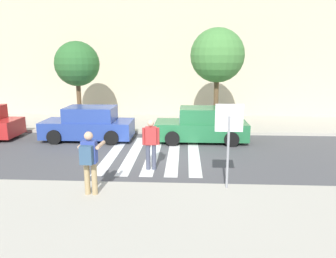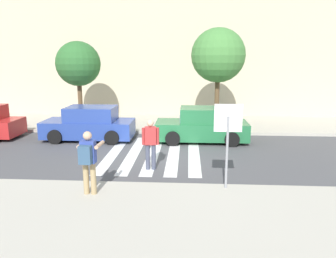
{
  "view_description": "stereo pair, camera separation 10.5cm",
  "coord_description": "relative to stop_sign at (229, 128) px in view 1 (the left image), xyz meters",
  "views": [
    {
      "loc": [
        1.24,
        -12.24,
        3.74
      ],
      "look_at": [
        0.6,
        -0.2,
        1.1
      ],
      "focal_mm": 35.0,
      "sensor_mm": 36.0,
      "label": 1
    },
    {
      "loc": [
        1.34,
        -12.23,
        3.74
      ],
      "look_at": [
        0.6,
        -0.2,
        1.1
      ],
      "focal_mm": 35.0,
      "sensor_mm": 36.0,
      "label": 2
    }
  ],
  "objects": [
    {
      "name": "ground_plane",
      "position": [
        -2.43,
        3.45,
        -1.87
      ],
      "size": [
        120.0,
        120.0,
        0.0
      ],
      "primitive_type": "plane",
      "color": "#4C4C4F"
    },
    {
      "name": "crosswalk_stripe_0",
      "position": [
        -4.03,
        3.65,
        -1.86
      ],
      "size": [
        0.44,
        5.2,
        0.01
      ],
      "primitive_type": "cube",
      "color": "silver",
      "rests_on": "ground"
    },
    {
      "name": "sidewalk_near",
      "position": [
        -2.43,
        -2.75,
        -1.8
      ],
      "size": [
        60.0,
        6.0,
        0.14
      ],
      "primitive_type": "cube",
      "color": "#B2AD9E",
      "rests_on": "ground"
    },
    {
      "name": "crosswalk_stripe_3",
      "position": [
        -1.63,
        3.65,
        -1.86
      ],
      "size": [
        0.44,
        5.2,
        0.01
      ],
      "primitive_type": "cube",
      "color": "silver",
      "rests_on": "ground"
    },
    {
      "name": "parked_car_green",
      "position": [
        -0.43,
        5.75,
        -1.14
      ],
      "size": [
        4.1,
        1.92,
        1.55
      ],
      "color": "#236B3D",
      "rests_on": "ground"
    },
    {
      "name": "crosswalk_stripe_2",
      "position": [
        -2.43,
        3.65,
        -1.86
      ],
      "size": [
        0.44,
        5.2,
        0.01
      ],
      "primitive_type": "cube",
      "color": "silver",
      "rests_on": "ground"
    },
    {
      "name": "building_facade_far",
      "position": [
        -2.43,
        13.85,
        2.03
      ],
      "size": [
        56.0,
        4.0,
        7.79
      ],
      "primitive_type": "cube",
      "color": "beige",
      "rests_on": "ground"
    },
    {
      "name": "stop_sign",
      "position": [
        0.0,
        0.0,
        0.0
      ],
      "size": [
        0.76,
        0.08,
        2.38
      ],
      "color": "gray",
      "rests_on": "sidewalk_near"
    },
    {
      "name": "sidewalk_far",
      "position": [
        -2.43,
        9.45,
        -1.8
      ],
      "size": [
        60.0,
        4.8,
        0.14
      ],
      "primitive_type": "cube",
      "color": "#B2AD9E",
      "rests_on": "ground"
    },
    {
      "name": "crosswalk_stripe_1",
      "position": [
        -3.23,
        3.65,
        -1.86
      ],
      "size": [
        0.44,
        5.2,
        0.01
      ],
      "primitive_type": "cube",
      "color": "silver",
      "rests_on": "ground"
    },
    {
      "name": "photographer_with_backpack",
      "position": [
        -3.69,
        -0.69,
        -0.7
      ],
      "size": [
        0.61,
        0.86,
        1.72
      ],
      "color": "tan",
      "rests_on": "sidewalk_near"
    },
    {
      "name": "crosswalk_stripe_4",
      "position": [
        -0.83,
        3.65,
        -1.86
      ],
      "size": [
        0.44,
        5.2,
        0.01
      ],
      "primitive_type": "cube",
      "color": "silver",
      "rests_on": "ground"
    },
    {
      "name": "street_tree_center",
      "position": [
        0.36,
        7.85,
        1.96
      ],
      "size": [
        2.67,
        2.67,
        5.04
      ],
      "color": "brown",
      "rests_on": "sidewalk_far"
    },
    {
      "name": "parked_car_blue",
      "position": [
        -5.62,
        5.75,
        -1.14
      ],
      "size": [
        4.1,
        1.92,
        1.55
      ],
      "color": "#284293",
      "rests_on": "ground"
    },
    {
      "name": "pedestrian_crossing",
      "position": [
        -2.33,
        1.81,
        -0.89
      ],
      "size": [
        0.58,
        0.28,
        1.72
      ],
      "color": "#474C60",
      "rests_on": "ground"
    },
    {
      "name": "street_tree_west",
      "position": [
        -6.92,
        8.52,
        1.53
      ],
      "size": [
        2.35,
        2.35,
        4.45
      ],
      "color": "brown",
      "rests_on": "sidewalk_far"
    }
  ]
}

